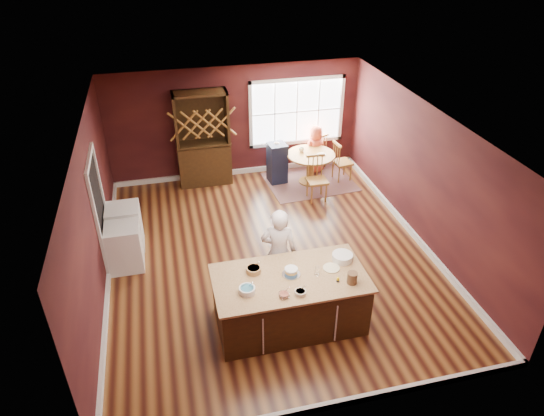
# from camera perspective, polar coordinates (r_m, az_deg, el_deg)

# --- Properties ---
(room_shell) EXTENTS (7.00, 7.00, 7.00)m
(room_shell) POSITION_cam_1_polar(r_m,az_deg,el_deg) (8.61, -0.30, 1.68)
(room_shell) COLOR brown
(room_shell) RESTS_ON ground
(window) EXTENTS (2.36, 0.10, 1.66)m
(window) POSITION_cam_1_polar(r_m,az_deg,el_deg) (11.95, 2.92, 11.25)
(window) COLOR white
(window) RESTS_ON room_shell
(doorway) EXTENTS (0.08, 1.26, 2.13)m
(doorway) POSITION_cam_1_polar(r_m,az_deg,el_deg) (9.21, -19.50, -0.53)
(doorway) COLOR white
(doorway) RESTS_ON room_shell
(kitchen_island) EXTENTS (2.34, 1.23, 0.92)m
(kitchen_island) POSITION_cam_1_polar(r_m,az_deg,el_deg) (7.71, 2.08, -10.90)
(kitchen_island) COLOR #3D2710
(kitchen_island) RESTS_ON ground
(dining_table) EXTENTS (1.14, 1.14, 0.75)m
(dining_table) POSITION_cam_1_polar(r_m,az_deg,el_deg) (11.61, 4.56, 5.38)
(dining_table) COLOR brown
(dining_table) RESTS_ON ground
(baker) EXTENTS (0.69, 0.56, 1.64)m
(baker) POSITION_cam_1_polar(r_m,az_deg,el_deg) (8.05, 0.80, -5.24)
(baker) COLOR silver
(baker) RESTS_ON ground
(layer_cake) EXTENTS (0.28, 0.28, 0.12)m
(layer_cake) POSITION_cam_1_polar(r_m,az_deg,el_deg) (7.41, 2.27, -7.49)
(layer_cake) COLOR white
(layer_cake) RESTS_ON kitchen_island
(bowl_blue) EXTENTS (0.24, 0.24, 0.09)m
(bowl_blue) POSITION_cam_1_polar(r_m,az_deg,el_deg) (7.11, -2.95, -9.62)
(bowl_blue) COLOR white
(bowl_blue) RESTS_ON kitchen_island
(bowl_yellow) EXTENTS (0.23, 0.23, 0.09)m
(bowl_yellow) POSITION_cam_1_polar(r_m,az_deg,el_deg) (7.46, -2.18, -7.28)
(bowl_yellow) COLOR brown
(bowl_yellow) RESTS_ON kitchen_island
(bowl_pink) EXTENTS (0.17, 0.17, 0.06)m
(bowl_pink) POSITION_cam_1_polar(r_m,az_deg,el_deg) (7.04, 1.43, -10.20)
(bowl_pink) COLOR silver
(bowl_pink) RESTS_ON kitchen_island
(bowl_olive) EXTENTS (0.17, 0.17, 0.06)m
(bowl_olive) POSITION_cam_1_polar(r_m,az_deg,el_deg) (7.09, 3.35, -9.90)
(bowl_olive) COLOR beige
(bowl_olive) RESTS_ON kitchen_island
(drinking_glass) EXTENTS (0.08, 0.08, 0.15)m
(drinking_glass) POSITION_cam_1_polar(r_m,az_deg,el_deg) (7.42, 5.33, -7.36)
(drinking_glass) COLOR white
(drinking_glass) RESTS_ON kitchen_island
(dinner_plate) EXTENTS (0.26, 0.26, 0.02)m
(dinner_plate) POSITION_cam_1_polar(r_m,az_deg,el_deg) (7.60, 6.99, -7.02)
(dinner_plate) COLOR #FFE9C3
(dinner_plate) RESTS_ON kitchen_island
(white_tub) EXTENTS (0.33, 0.33, 0.11)m
(white_tub) POSITION_cam_1_polar(r_m,az_deg,el_deg) (7.77, 8.28, -5.74)
(white_tub) COLOR white
(white_tub) RESTS_ON kitchen_island
(stoneware_crock) EXTENTS (0.15, 0.15, 0.18)m
(stoneware_crock) POSITION_cam_1_polar(r_m,az_deg,el_deg) (7.33, 9.41, -8.11)
(stoneware_crock) COLOR brown
(stoneware_crock) RESTS_ON kitchen_island
(toy_figurine) EXTENTS (0.05, 0.05, 0.08)m
(toy_figurine) POSITION_cam_1_polar(r_m,az_deg,el_deg) (7.35, 7.76, -8.33)
(toy_figurine) COLOR yellow
(toy_figurine) RESTS_ON kitchen_island
(rug) EXTENTS (2.16, 1.73, 0.01)m
(rug) POSITION_cam_1_polar(r_m,az_deg,el_deg) (11.86, 4.46, 3.09)
(rug) COLOR brown
(rug) RESTS_ON ground
(chair_east) EXTENTS (0.46, 0.47, 1.00)m
(chair_east) POSITION_cam_1_polar(r_m,az_deg,el_deg) (11.86, 8.30, 5.54)
(chair_east) COLOR brown
(chair_east) RESTS_ON ground
(chair_south) EXTENTS (0.45, 0.42, 1.06)m
(chair_south) POSITION_cam_1_polar(r_m,az_deg,el_deg) (10.90, 5.34, 3.44)
(chair_south) COLOR brown
(chair_south) RESTS_ON ground
(chair_north) EXTENTS (0.53, 0.52, 0.95)m
(chair_north) POSITION_cam_1_polar(r_m,az_deg,el_deg) (12.38, 5.32, 6.77)
(chair_north) COLOR brown
(chair_north) RESTS_ON ground
(seated_woman) EXTENTS (0.70, 0.58, 1.22)m
(seated_woman) POSITION_cam_1_polar(r_m,az_deg,el_deg) (12.11, 5.13, 6.88)
(seated_woman) COLOR #C74930
(seated_woman) RESTS_ON ground
(high_chair) EXTENTS (0.46, 0.46, 1.03)m
(high_chair) POSITION_cam_1_polar(r_m,az_deg,el_deg) (11.63, 0.61, 5.41)
(high_chair) COLOR black
(high_chair) RESTS_ON ground
(toddler) EXTENTS (0.18, 0.14, 0.26)m
(toddler) POSITION_cam_1_polar(r_m,az_deg,el_deg) (11.61, 0.54, 6.98)
(toddler) COLOR #8CA5BF
(toddler) RESTS_ON high_chair
(table_plate) EXTENTS (0.21, 0.21, 0.02)m
(table_plate) POSITION_cam_1_polar(r_m,az_deg,el_deg) (11.50, 5.86, 6.28)
(table_plate) COLOR beige
(table_plate) RESTS_ON dining_table
(table_cup) EXTENTS (0.17, 0.17, 0.10)m
(table_cup) POSITION_cam_1_polar(r_m,az_deg,el_deg) (11.61, 3.50, 6.88)
(table_cup) COLOR white
(table_cup) RESTS_ON dining_table
(hutch) EXTENTS (1.23, 0.51, 2.25)m
(hutch) POSITION_cam_1_polar(r_m,az_deg,el_deg) (11.45, -8.14, 8.03)
(hutch) COLOR black
(hutch) RESTS_ON ground
(washer) EXTENTS (0.60, 0.58, 0.87)m
(washer) POSITION_cam_1_polar(r_m,az_deg,el_deg) (9.21, -16.94, -4.41)
(washer) COLOR white
(washer) RESTS_ON ground
(dryer) EXTENTS (0.62, 0.60, 0.90)m
(dryer) POSITION_cam_1_polar(r_m,az_deg,el_deg) (9.74, -16.89, -2.19)
(dryer) COLOR silver
(dryer) RESTS_ON ground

